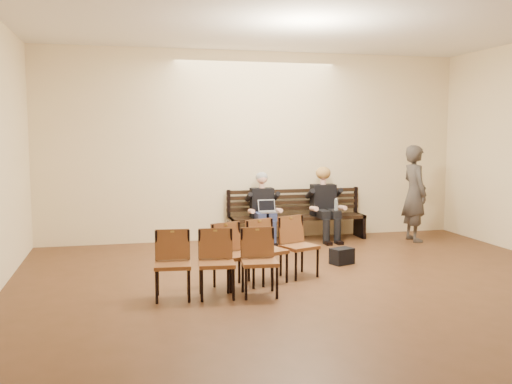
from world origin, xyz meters
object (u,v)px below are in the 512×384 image
bench (297,228)px  laptop (268,213)px  bag (342,256)px  seated_man (263,209)px  chair_row_back (217,264)px  water_bottle (336,212)px  seated_woman (325,206)px  passerby (415,186)px  chair_row_front (268,251)px

bench → laptop: size_ratio=8.23×
bag → seated_man: bearing=111.4°
laptop → chair_row_back: 3.35m
bench → water_bottle: size_ratio=11.48×
seated_woman → chair_row_back: size_ratio=0.86×
bench → passerby: bearing=-16.1°
water_bottle → chair_row_front: size_ratio=0.15×
seated_woman → water_bottle: seated_woman is taller
bag → chair_row_back: bearing=-148.8°
water_bottle → passerby: passerby is taller
chair_row_front → chair_row_back: size_ratio=1.01×
bag → chair_row_front: bearing=-151.2°
laptop → bench: bearing=29.0°
bench → seated_woman: (0.50, -0.12, 0.42)m
seated_woman → bag: size_ratio=3.87×
water_bottle → passerby: 1.53m
chair_row_front → water_bottle: bearing=31.0°
laptop → water_bottle: 1.27m
bench → seated_man: 0.80m
bench → seated_man: size_ratio=2.11×
passerby → chair_row_back: size_ratio=1.37×
chair_row_front → chair_row_back: chair_row_front is taller
bench → water_bottle: 0.81m
passerby → bench: bearing=75.1°
laptop → water_bottle: size_ratio=1.40×
seated_woman → water_bottle: bearing=-64.7°
water_bottle → chair_row_front: (-1.92, -2.42, -0.14)m
seated_man → seated_woman: seated_woman is taller
seated_woman → chair_row_back: seated_woman is taller
seated_woman → bag: (-0.43, -1.93, -0.52)m
seated_woman → water_bottle: (0.12, -0.26, -0.08)m
water_bottle → passerby: (1.45, -0.22, 0.46)m
seated_man → chair_row_back: size_ratio=0.83×
bag → passerby: 2.63m
seated_man → laptop: bearing=-78.0°
passerby → chair_row_front: bearing=124.4°
bench → seated_woman: seated_woman is taller
seated_woman → chair_row_front: bearing=-123.8°
passerby → water_bottle: bearing=82.5°
water_bottle → chair_row_back: chair_row_back is taller
bag → chair_row_back: (-2.15, -1.30, 0.29)m
bench → seated_man: (-0.68, -0.12, 0.39)m
seated_man → passerby: 2.83m
seated_man → chair_row_front: seated_man is taller
water_bottle → chair_row_back: bearing=-132.3°
seated_woman → seated_man: bearing=180.0°
bench → seated_woman: 0.67m
seated_man → seated_woman: bearing=0.0°
seated_man → water_bottle: seated_man is taller
chair_row_back → laptop: bearing=69.9°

